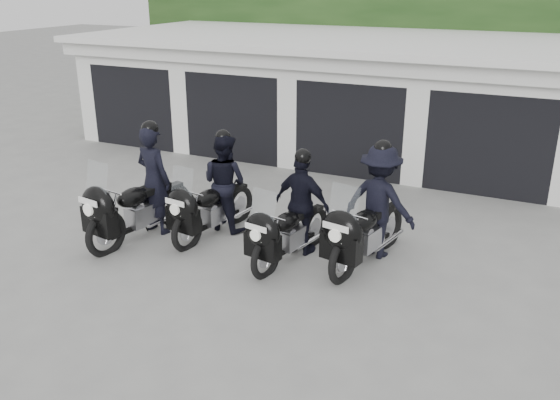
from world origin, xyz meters
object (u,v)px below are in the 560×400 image
at_px(police_bike_c, 296,212).
at_px(police_bike_d, 374,209).
at_px(police_bike_b, 218,190).
at_px(police_bike_a, 140,193).

height_order(police_bike_c, police_bike_d, police_bike_d).
distance_m(police_bike_c, police_bike_d, 1.28).
bearing_deg(police_bike_c, police_bike_b, 178.75).
relative_size(police_bike_c, police_bike_d, 0.92).
bearing_deg(police_bike_c, police_bike_a, -160.80).
xyz_separation_m(police_bike_c, police_bike_d, (1.19, 0.46, 0.08)).
relative_size(police_bike_a, police_bike_d, 1.04).
xyz_separation_m(police_bike_b, police_bike_d, (2.89, 0.12, 0.06)).
bearing_deg(police_bike_b, police_bike_d, 10.84).
relative_size(police_bike_b, police_bike_c, 1.03).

